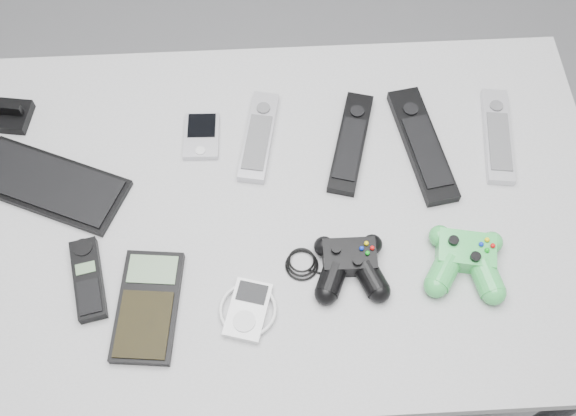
{
  "coord_description": "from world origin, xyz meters",
  "views": [
    {
      "loc": [
        0.03,
        -0.59,
        1.75
      ],
      "look_at": [
        0.05,
        -0.04,
        0.76
      ],
      "focal_mm": 42.0,
      "sensor_mm": 36.0,
      "label": 1
    }
  ],
  "objects_px": {
    "remote_silver_a": "(259,136)",
    "mp3_player": "(248,310)",
    "calculator": "(148,306)",
    "cordless_handset": "(88,279)",
    "controller_green": "(466,259)",
    "pda_keyboard": "(50,184)",
    "remote_black_b": "(422,144)",
    "controller_black": "(350,264)",
    "remote_silver_b": "(498,135)",
    "remote_black_a": "(351,142)",
    "pda": "(202,136)",
    "desk": "(283,224)"
  },
  "relations": [
    {
      "from": "remote_silver_a",
      "to": "mp3_player",
      "type": "distance_m",
      "value": 0.33
    },
    {
      "from": "calculator",
      "to": "mp3_player",
      "type": "relative_size",
      "value": 1.89
    },
    {
      "from": "cordless_handset",
      "to": "controller_green",
      "type": "height_order",
      "value": "controller_green"
    },
    {
      "from": "remote_silver_a",
      "to": "pda_keyboard",
      "type": "bearing_deg",
      "value": -156.82
    },
    {
      "from": "remote_black_b",
      "to": "controller_black",
      "type": "xyz_separation_m",
      "value": [
        -0.15,
        -0.23,
        0.01
      ]
    },
    {
      "from": "pda_keyboard",
      "to": "controller_black",
      "type": "bearing_deg",
      "value": 3.92
    },
    {
      "from": "remote_silver_b",
      "to": "mp3_player",
      "type": "bearing_deg",
      "value": -138.58
    },
    {
      "from": "remote_black_b",
      "to": "controller_green",
      "type": "distance_m",
      "value": 0.23
    },
    {
      "from": "remote_black_b",
      "to": "cordless_handset",
      "type": "xyz_separation_m",
      "value": [
        -0.57,
        -0.23,
        -0.0
      ]
    },
    {
      "from": "remote_black_a",
      "to": "calculator",
      "type": "xyz_separation_m",
      "value": [
        -0.35,
        -0.29,
        -0.0
      ]
    },
    {
      "from": "pda_keyboard",
      "to": "calculator",
      "type": "relative_size",
      "value": 1.44
    },
    {
      "from": "remote_silver_b",
      "to": "cordless_handset",
      "type": "relative_size",
      "value": 1.44
    },
    {
      "from": "remote_black_a",
      "to": "pda",
      "type": "bearing_deg",
      "value": -171.15
    },
    {
      "from": "remote_silver_b",
      "to": "remote_black_a",
      "type": "bearing_deg",
      "value": -172.11
    },
    {
      "from": "pda_keyboard",
      "to": "remote_black_a",
      "type": "height_order",
      "value": "remote_black_a"
    },
    {
      "from": "remote_silver_b",
      "to": "mp3_player",
      "type": "distance_m",
      "value": 0.55
    },
    {
      "from": "remote_black_a",
      "to": "remote_black_b",
      "type": "xyz_separation_m",
      "value": [
        0.13,
        -0.01,
        0.0
      ]
    },
    {
      "from": "desk",
      "to": "mp3_player",
      "type": "relative_size",
      "value": 11.44
    },
    {
      "from": "desk",
      "to": "pda",
      "type": "bearing_deg",
      "value": 133.31
    },
    {
      "from": "desk",
      "to": "cordless_handset",
      "type": "relative_size",
      "value": 8.0
    },
    {
      "from": "remote_silver_a",
      "to": "remote_black_b",
      "type": "relative_size",
      "value": 0.78
    },
    {
      "from": "remote_silver_a",
      "to": "controller_black",
      "type": "bearing_deg",
      "value": -51.54
    },
    {
      "from": "remote_silver_a",
      "to": "remote_black_b",
      "type": "xyz_separation_m",
      "value": [
        0.29,
        -0.03,
        0.0
      ]
    },
    {
      "from": "pda",
      "to": "controller_black",
      "type": "relative_size",
      "value": 0.47
    },
    {
      "from": "pda_keyboard",
      "to": "mp3_player",
      "type": "xyz_separation_m",
      "value": [
        0.34,
        -0.25,
        0.0
      ]
    },
    {
      "from": "pda_keyboard",
      "to": "remote_black_b",
      "type": "distance_m",
      "value": 0.66
    },
    {
      "from": "remote_black_b",
      "to": "calculator",
      "type": "height_order",
      "value": "remote_black_b"
    },
    {
      "from": "pda",
      "to": "remote_black_a",
      "type": "relative_size",
      "value": 0.46
    },
    {
      "from": "remote_black_a",
      "to": "mp3_player",
      "type": "distance_m",
      "value": 0.36
    },
    {
      "from": "pda_keyboard",
      "to": "remote_silver_a",
      "type": "distance_m",
      "value": 0.37
    },
    {
      "from": "calculator",
      "to": "controller_green",
      "type": "relative_size",
      "value": 1.34
    },
    {
      "from": "desk",
      "to": "mp3_player",
      "type": "height_order",
      "value": "mp3_player"
    },
    {
      "from": "remote_black_b",
      "to": "calculator",
      "type": "distance_m",
      "value": 0.55
    },
    {
      "from": "desk",
      "to": "controller_green",
      "type": "relative_size",
      "value": 8.07
    },
    {
      "from": "remote_black_b",
      "to": "remote_silver_a",
      "type": "bearing_deg",
      "value": 163.71
    },
    {
      "from": "remote_black_a",
      "to": "mp3_player",
      "type": "bearing_deg",
      "value": -106.79
    },
    {
      "from": "remote_black_b",
      "to": "mp3_player",
      "type": "bearing_deg",
      "value": -146.91
    },
    {
      "from": "mp3_player",
      "to": "remote_black_b",
      "type": "bearing_deg",
      "value": 58.58
    },
    {
      "from": "controller_black",
      "to": "remote_black_a",
      "type": "bearing_deg",
      "value": 84.35
    },
    {
      "from": "pda_keyboard",
      "to": "cordless_handset",
      "type": "bearing_deg",
      "value": -41.65
    },
    {
      "from": "pda",
      "to": "calculator",
      "type": "height_order",
      "value": "calculator"
    },
    {
      "from": "controller_green",
      "to": "cordless_handset",
      "type": "bearing_deg",
      "value": -169.2
    },
    {
      "from": "remote_silver_a",
      "to": "calculator",
      "type": "bearing_deg",
      "value": -109.75
    },
    {
      "from": "pda",
      "to": "remote_black_b",
      "type": "bearing_deg",
      "value": -4.11
    },
    {
      "from": "remote_black_b",
      "to": "mp3_player",
      "type": "height_order",
      "value": "remote_black_b"
    },
    {
      "from": "remote_silver_a",
      "to": "remote_silver_b",
      "type": "distance_m",
      "value": 0.43
    },
    {
      "from": "cordless_handset",
      "to": "pda_keyboard",
      "type": "bearing_deg",
      "value": 102.56
    },
    {
      "from": "desk",
      "to": "calculator",
      "type": "relative_size",
      "value": 6.04
    },
    {
      "from": "remote_black_a",
      "to": "controller_black",
      "type": "xyz_separation_m",
      "value": [
        -0.03,
        -0.24,
        0.01
      ]
    },
    {
      "from": "desk",
      "to": "remote_silver_a",
      "type": "xyz_separation_m",
      "value": [
        -0.04,
        0.14,
        0.07
      ]
    }
  ]
}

